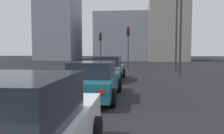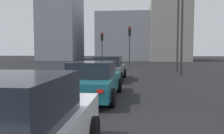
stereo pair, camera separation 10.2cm
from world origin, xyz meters
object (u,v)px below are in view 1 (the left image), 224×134
(car_teal_right_second, at_px, (94,80))
(car_white_right_third, at_px, (15,134))
(street_lamp_kerbside, at_px, (181,23))
(street_lamp_far, at_px, (176,24))
(car_grey_right_lead, at_px, (108,69))
(traffic_light_near_left, at_px, (128,39))
(traffic_light_near_right, at_px, (100,42))

(car_teal_right_second, height_order, car_white_right_third, car_white_right_third)
(street_lamp_kerbside, relative_size, street_lamp_far, 0.92)
(car_white_right_third, bearing_deg, car_grey_right_lead, -0.65)
(traffic_light_near_left, distance_m, street_lamp_far, 5.19)
(traffic_light_near_left, height_order, street_lamp_kerbside, street_lamp_kerbside)
(traffic_light_near_left, xyz_separation_m, street_lamp_kerbside, (-5.38, -4.22, 0.90))
(street_lamp_kerbside, distance_m, street_lamp_far, 2.98)
(car_white_right_third, height_order, traffic_light_near_left, traffic_light_near_left)
(street_lamp_kerbside, bearing_deg, traffic_light_near_right, 43.02)
(car_grey_right_lead, relative_size, street_lamp_far, 0.58)
(car_teal_right_second, bearing_deg, street_lamp_far, -23.39)
(traffic_light_near_left, relative_size, street_lamp_kerbside, 0.64)
(car_teal_right_second, height_order, traffic_light_near_right, traffic_light_near_right)
(traffic_light_near_right, bearing_deg, street_lamp_kerbside, 43.56)
(traffic_light_near_right, height_order, street_lamp_kerbside, street_lamp_kerbside)
(car_grey_right_lead, xyz_separation_m, car_white_right_third, (-11.83, -0.10, 0.01))
(car_grey_right_lead, relative_size, car_white_right_third, 1.03)
(street_lamp_far, bearing_deg, traffic_light_near_right, 56.51)
(traffic_light_near_left, bearing_deg, traffic_light_near_right, -130.70)
(car_teal_right_second, distance_m, traffic_light_near_left, 14.83)
(car_teal_right_second, xyz_separation_m, street_lamp_far, (12.18, -5.38, 3.64))
(car_white_right_third, height_order, street_lamp_far, street_lamp_far)
(street_lamp_kerbside, bearing_deg, car_grey_right_lead, 123.29)
(car_grey_right_lead, height_order, car_teal_right_second, car_grey_right_lead)
(car_grey_right_lead, bearing_deg, car_teal_right_second, -177.61)
(car_grey_right_lead, bearing_deg, car_white_right_third, -178.18)
(street_lamp_far, bearing_deg, street_lamp_kerbside, 176.14)
(car_grey_right_lead, distance_m, traffic_light_near_right, 11.96)
(car_grey_right_lead, xyz_separation_m, traffic_light_near_left, (8.84, -1.06, 2.39))
(traffic_light_near_right, relative_size, street_lamp_kerbside, 0.59)
(car_grey_right_lead, relative_size, traffic_light_near_left, 0.98)
(car_white_right_third, relative_size, traffic_light_near_left, 0.96)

